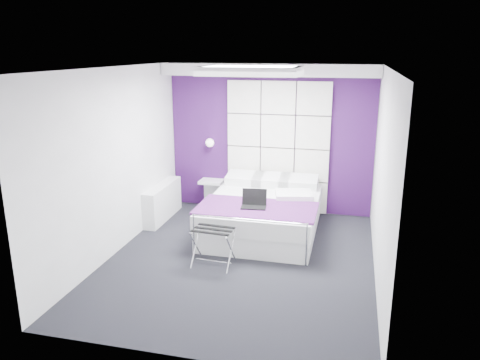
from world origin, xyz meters
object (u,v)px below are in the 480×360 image
object	(u,v)px
wall_lamp	(210,142)
laptop	(254,202)
nightstand	(211,181)
luggage_rack	(213,247)
bed	(263,213)
radiator	(163,202)

from	to	relation	value
wall_lamp	laptop	size ratio (longest dim) A/B	0.42
nightstand	wall_lamp	bearing A→B (deg)	111.90
luggage_rack	nightstand	bearing A→B (deg)	111.92
nightstand	luggage_rack	xyz separation A→B (m)	(0.72, -2.25, -0.25)
bed	laptop	xyz separation A→B (m)	(-0.04, -0.50, 0.34)
radiator	luggage_rack	distance (m)	2.06
bed	luggage_rack	xyz separation A→B (m)	(-0.43, -1.32, -0.05)
wall_lamp	radiator	bearing A→B (deg)	-130.10
wall_lamp	bed	distance (m)	1.76
bed	nightstand	xyz separation A→B (m)	(-1.14, 0.93, 0.19)
wall_lamp	laptop	xyz separation A→B (m)	(1.12, -1.47, -0.56)
wall_lamp	nightstand	xyz separation A→B (m)	(0.02, -0.04, -0.71)
bed	nightstand	distance (m)	1.49
nightstand	laptop	xyz separation A→B (m)	(1.10, -1.43, 0.15)
radiator	bed	bearing A→B (deg)	-6.69
wall_lamp	laptop	bearing A→B (deg)	-52.75
radiator	laptop	xyz separation A→B (m)	(1.76, -0.71, 0.36)
luggage_rack	laptop	world-z (taller)	laptop
laptop	wall_lamp	bearing A→B (deg)	121.24
bed	luggage_rack	bearing A→B (deg)	-107.88
radiator	bed	world-z (taller)	bed
wall_lamp	nightstand	world-z (taller)	wall_lamp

